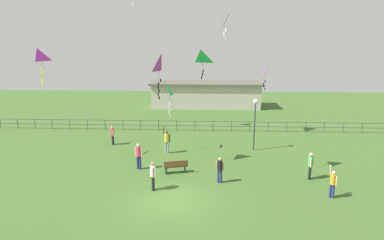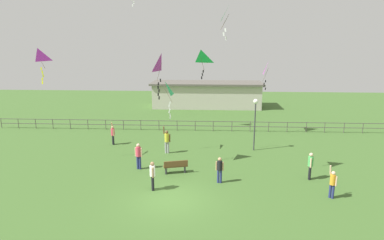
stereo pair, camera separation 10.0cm
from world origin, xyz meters
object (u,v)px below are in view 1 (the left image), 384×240
Objects in this scene: person_3 at (167,140)px; kite_0 at (229,15)px; person_4 at (310,164)px; kite_3 at (162,65)px; person_5 at (333,182)px; park_bench at (176,166)px; kite_5 at (165,90)px; lamppost at (255,113)px; person_0 at (153,174)px; kite_2 at (268,69)px; person_2 at (139,155)px; person_6 at (220,168)px; person_1 at (113,134)px; kite_1 at (38,57)px; kite_6 at (201,58)px.

person_3 is 1.15× the size of kite_0.
kite_3 reaches higher than person_4.
kite_0 is (-5.51, 2.09, 8.53)m from person_5.
kite_5 is at bearing 105.35° from park_bench.
park_bench is 0.57× the size of kite_5.
kite_5 is at bearing -174.33° from lamppost.
person_3 is (-0.03, 6.33, 0.08)m from person_0.
kite_0 is at bearing -15.86° from park_bench.
kite_2 is (7.07, 9.59, 5.37)m from park_bench.
person_2 is 5.91m from kite_3.
lamppost is 2.54× the size of park_bench.
person_0 is at bearing -64.90° from person_2.
person_6 is at bearing -114.08° from lamppost.
person_1 is 0.66× the size of kite_5.
person_5 is 19.01m from kite_1.
person_4 is 0.93× the size of kite_0.
kite_1 reaches higher than person_2.
kite_3 reaches higher than person_5.
kite_5 reaches higher than park_bench.
kite_1 is 0.82× the size of kite_5.
person_4 is 0.61× the size of kite_5.
kite_1 is at bearing 172.24° from person_2.
lamppost is 1.58× the size of kite_2.
kite_6 is (3.89, 2.94, 5.96)m from person_2.
kite_2 is at bearing 95.85° from person_4.
person_3 is at bearing -144.63° from kite_2.
person_2 is at bearing -113.33° from person_3.
person_1 is at bearing 162.76° from kite_6.
kite_6 reaches higher than person_3.
person_2 is at bearing 165.36° from kite_0.
person_3 is at bearing 92.74° from kite_3.
kite_2 is (12.71, 3.89, 4.93)m from person_1.
lamppost is at bearing 28.54° from person_2.
kite_5 is (4.48, -1.49, 3.73)m from person_1.
park_bench is 0.90× the size of person_2.
park_bench is 1.00× the size of person_6.
person_4 is 0.94× the size of person_5.
person_4 is at bearing -5.81° from person_2.
person_0 is 6.33m from person_3.
kite_0 reaches higher than kite_1.
person_1 is at bearing 157.79° from person_3.
kite_0 is 0.80× the size of kite_1.
lamppost is 9.00m from kite_0.
lamppost is 1.77× the size of kite_1.
person_4 is 18.17m from kite_1.
person_6 is 7.21m from kite_3.
person_4 is at bearing -84.15° from kite_2.
kite_6 reaches higher than kite_2.
kite_6 reaches higher than kite_3.
park_bench is 0.94× the size of person_4.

